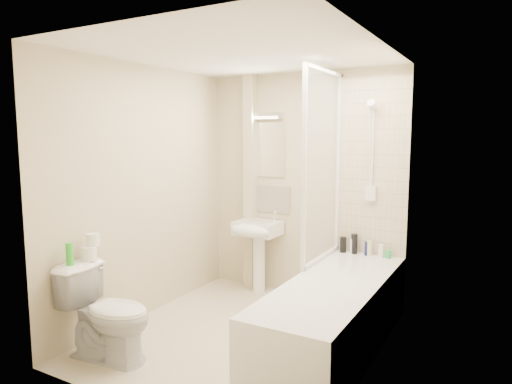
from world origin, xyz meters
The scene contains 26 objects.
floor centered at (0.00, 0.00, 0.00)m, with size 2.50×2.50×0.00m, color beige.
wall_back centered at (0.00, 1.25, 1.20)m, with size 2.20×0.02×2.40m, color beige.
wall_left centered at (-1.10, 0.00, 1.20)m, with size 0.02×2.50×2.40m, color beige.
wall_right centered at (1.10, 0.00, 1.20)m, with size 0.02×2.50×2.40m, color beige.
ceiling centered at (0.00, 0.00, 2.40)m, with size 2.20×2.50×0.02m, color white.
tile_back centered at (0.75, 1.24, 1.42)m, with size 0.70×0.01×1.75m, color beige.
tile_right centered at (1.09, 0.20, 1.42)m, with size 0.01×2.10×1.75m, color beige.
pipe_boxing centered at (-0.62, 1.19, 1.20)m, with size 0.12×0.12×2.40m, color beige.
splashback centered at (-0.44, 1.24, 1.03)m, with size 0.60×0.01×0.30m, color beige.
mirror centered at (-0.44, 1.24, 1.58)m, with size 0.46×0.01×0.60m, color white.
strip_light centered at (-0.44, 1.22, 1.95)m, with size 0.42×0.07×0.07m, color silver.
bathtub centered at (0.75, 0.20, 0.29)m, with size 0.70×2.10×0.55m.
shower_screen centered at (0.40, 0.80, 1.45)m, with size 0.04×0.92×1.80m.
shower_fixture centered at (0.75, 1.19, 1.55)m, with size 0.10×0.16×0.99m.
pedestal_sink centered at (-0.44, 1.01, 0.64)m, with size 0.47×0.45×0.91m.
bottle_black_a centered at (0.50, 1.16, 0.63)m, with size 0.06×0.06×0.16m, color black.
bottle_white_a centered at (0.60, 1.16, 0.63)m, with size 0.06×0.06×0.15m, color silver.
bottle_black_b centered at (0.61, 1.16, 0.65)m, with size 0.07×0.07×0.20m, color black.
bottle_blue centered at (0.74, 1.16, 0.62)m, with size 0.05×0.05×0.14m, color #131853.
bottle_cream centered at (0.77, 1.16, 0.62)m, with size 0.05×0.05×0.15m, color beige.
bottle_white_b centered at (0.88, 1.16, 0.61)m, with size 0.05×0.05×0.13m, color white.
bottle_green centered at (0.95, 1.16, 0.59)m, with size 0.06×0.06×0.08m, color #32C359.
toilet centered at (-0.72, -0.85, 0.37)m, with size 0.76×0.48×0.74m, color white.
toilet_roll_lower centered at (-0.98, -0.79, 0.80)m, with size 0.12×0.12×0.11m, color white.
toilet_roll_upper centered at (-0.98, -0.74, 0.90)m, with size 0.11×0.11×0.10m, color white.
green_bottle centered at (-0.99, -0.96, 0.83)m, with size 0.06×0.06×0.17m, color green.
Camera 1 is at (1.95, -3.25, 1.75)m, focal length 32.00 mm.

